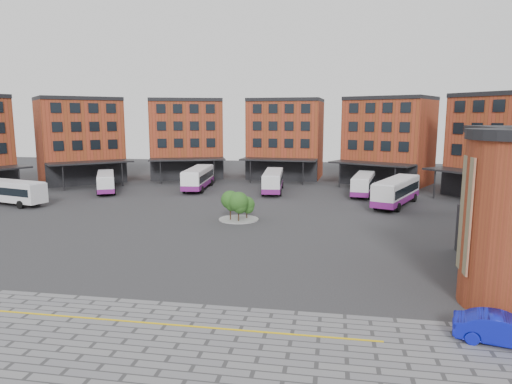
% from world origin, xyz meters
% --- Properties ---
extents(ground, '(160.00, 160.00, 0.00)m').
position_xyz_m(ground, '(0.00, 0.00, 0.00)').
color(ground, '#28282B').
rests_on(ground, ground).
extents(yellow_line, '(26.00, 0.15, 0.02)m').
position_xyz_m(yellow_line, '(2.00, -14.00, 0.03)').
color(yellow_line, gold).
rests_on(yellow_line, paving_zone).
extents(main_building, '(94.14, 42.48, 14.60)m').
position_xyz_m(main_building, '(-4.77, 38.25, 7.23)').
color(main_building, maroon).
rests_on(main_building, ground).
extents(tree_island, '(4.40, 4.40, 3.35)m').
position_xyz_m(tree_island, '(2.05, 11.50, 1.87)').
color(tree_island, gray).
rests_on(tree_island, ground).
extents(bus_a, '(11.49, 5.42, 3.17)m').
position_xyz_m(bus_a, '(-29.17, 15.60, 1.88)').
color(bus_a, silver).
rests_on(bus_a, ground).
extents(bus_b, '(6.88, 10.30, 2.92)m').
position_xyz_m(bus_b, '(-21.78, 27.21, 1.58)').
color(bus_b, silver).
rests_on(bus_b, ground).
extents(bus_c, '(3.76, 12.18, 3.38)m').
position_xyz_m(bus_c, '(-8.73, 32.13, 1.83)').
color(bus_c, white).
rests_on(bus_c, ground).
extents(bus_d, '(3.49, 11.49, 3.19)m').
position_xyz_m(bus_d, '(3.23, 31.41, 1.73)').
color(bus_d, silver).
rests_on(bus_d, ground).
extents(bus_e, '(4.11, 10.96, 3.02)m').
position_xyz_m(bus_e, '(16.56, 31.07, 1.63)').
color(bus_e, silver).
rests_on(bus_e, ground).
extents(bus_f, '(7.37, 12.42, 3.46)m').
position_xyz_m(bus_f, '(20.26, 23.50, 1.88)').
color(bus_f, silver).
rests_on(bus_f, ground).
extents(blue_car, '(4.89, 2.63, 1.53)m').
position_xyz_m(blue_car, '(20.84, -13.19, 0.77)').
color(blue_car, '#0C14A7').
rests_on(blue_car, ground).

